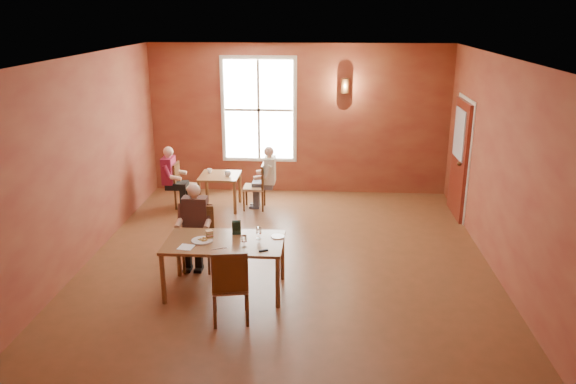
# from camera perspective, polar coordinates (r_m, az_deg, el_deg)

# --- Properties ---
(ground) EXTENTS (6.00, 7.00, 0.01)m
(ground) POSITION_cam_1_polar(r_m,az_deg,el_deg) (8.47, -0.09, -7.19)
(ground) COLOR brown
(ground) RESTS_ON ground
(wall_back) EXTENTS (6.00, 0.04, 3.00)m
(wall_back) POSITION_cam_1_polar(r_m,az_deg,el_deg) (11.35, 1.10, 7.34)
(wall_back) COLOR brown
(wall_back) RESTS_ON ground
(wall_front) EXTENTS (6.00, 0.04, 3.00)m
(wall_front) POSITION_cam_1_polar(r_m,az_deg,el_deg) (4.68, -3.00, -8.84)
(wall_front) COLOR brown
(wall_front) RESTS_ON ground
(wall_left) EXTENTS (0.04, 7.00, 3.00)m
(wall_left) POSITION_cam_1_polar(r_m,az_deg,el_deg) (8.67, -20.31, 2.82)
(wall_left) COLOR brown
(wall_left) RESTS_ON ground
(wall_right) EXTENTS (0.04, 7.00, 3.00)m
(wall_right) POSITION_cam_1_polar(r_m,az_deg,el_deg) (8.31, 21.03, 2.10)
(wall_right) COLOR brown
(wall_right) RESTS_ON ground
(ceiling) EXTENTS (6.00, 7.00, 0.04)m
(ceiling) POSITION_cam_1_polar(r_m,az_deg,el_deg) (7.68, -0.10, 13.48)
(ceiling) COLOR white
(ceiling) RESTS_ON wall_back
(window) EXTENTS (1.36, 0.10, 1.96)m
(window) POSITION_cam_1_polar(r_m,az_deg,el_deg) (11.33, -2.99, 8.33)
(window) COLOR white
(window) RESTS_ON wall_back
(door) EXTENTS (0.12, 1.04, 2.10)m
(door) POSITION_cam_1_polar(r_m,az_deg,el_deg) (10.55, 16.95, 3.21)
(door) COLOR maroon
(door) RESTS_ON ground
(wall_sconce) EXTENTS (0.16, 0.16, 0.28)m
(wall_sconce) POSITION_cam_1_polar(r_m,az_deg,el_deg) (11.14, 5.81, 10.69)
(wall_sconce) COLOR brown
(wall_sconce) RESTS_ON wall_back
(main_table) EXTENTS (1.55, 0.87, 0.72)m
(main_table) POSITION_cam_1_polar(r_m,az_deg,el_deg) (7.57, -6.39, -7.50)
(main_table) COLOR brown
(main_table) RESTS_ON ground
(chair_diner_main) EXTENTS (0.40, 0.40, 0.91)m
(chair_diner_main) POSITION_cam_1_polar(r_m,az_deg,el_deg) (8.21, -9.09, -4.81)
(chair_diner_main) COLOR #583219
(chair_diner_main) RESTS_ON ground
(diner_main) EXTENTS (0.47, 0.47, 1.18)m
(diner_main) POSITION_cam_1_polar(r_m,az_deg,el_deg) (8.13, -9.18, -4.01)
(diner_main) COLOR black
(diner_main) RESTS_ON ground
(chair_empty) EXTENTS (0.50, 0.50, 0.96)m
(chair_empty) POSITION_cam_1_polar(r_m,az_deg,el_deg) (6.85, -5.90, -9.24)
(chair_empty) COLOR #4F301B
(chair_empty) RESTS_ON ground
(plate_food) EXTENTS (0.33, 0.33, 0.04)m
(plate_food) POSITION_cam_1_polar(r_m,az_deg,el_deg) (7.44, -8.72, -4.84)
(plate_food) COLOR white
(plate_food) RESTS_ON main_table
(sandwich) EXTENTS (0.11, 0.11, 0.10)m
(sandwich) POSITION_cam_1_polar(r_m,az_deg,el_deg) (7.49, -7.99, -4.39)
(sandwich) COLOR tan
(sandwich) RESTS_ON main_table
(goblet_a) EXTENTS (0.08, 0.08, 0.17)m
(goblet_a) POSITION_cam_1_polar(r_m,az_deg,el_deg) (7.42, -2.98, -4.16)
(goblet_a) COLOR white
(goblet_a) RESTS_ON main_table
(goblet_c) EXTENTS (0.08, 0.08, 0.17)m
(goblet_c) POSITION_cam_1_polar(r_m,az_deg,el_deg) (7.18, -4.48, -4.97)
(goblet_c) COLOR white
(goblet_c) RESTS_ON main_table
(menu_stand) EXTENTS (0.13, 0.08, 0.20)m
(menu_stand) POSITION_cam_1_polar(r_m,az_deg,el_deg) (7.58, -5.26, -3.64)
(menu_stand) COLOR black
(menu_stand) RESTS_ON main_table
(knife) EXTENTS (0.19, 0.10, 0.00)m
(knife) POSITION_cam_1_polar(r_m,az_deg,el_deg) (7.19, -7.02, -5.76)
(knife) COLOR silver
(knife) RESTS_ON main_table
(napkin) EXTENTS (0.21, 0.21, 0.01)m
(napkin) POSITION_cam_1_polar(r_m,az_deg,el_deg) (7.30, -10.32, -5.54)
(napkin) COLOR white
(napkin) RESTS_ON main_table
(side_plate) EXTENTS (0.21, 0.21, 0.01)m
(side_plate) POSITION_cam_1_polar(r_m,az_deg,el_deg) (7.50, -1.05, -4.54)
(side_plate) COLOR silver
(side_plate) RESTS_ON main_table
(sunglasses) EXTENTS (0.12, 0.09, 0.01)m
(sunglasses) POSITION_cam_1_polar(r_m,az_deg,el_deg) (7.08, -2.51, -5.97)
(sunglasses) COLOR black
(sunglasses) RESTS_ON main_table
(second_table) EXTENTS (0.73, 0.73, 0.65)m
(second_table) POSITION_cam_1_polar(r_m,az_deg,el_deg) (10.72, -6.89, 0.06)
(second_table) COLOR brown
(second_table) RESTS_ON ground
(chair_diner_white) EXTENTS (0.39, 0.39, 0.88)m
(chair_diner_white) POSITION_cam_1_polar(r_m,az_deg,el_deg) (10.58, -3.45, 0.58)
(chair_diner_white) COLOR #593716
(chair_diner_white) RESTS_ON ground
(diner_white) EXTENTS (0.46, 0.46, 1.15)m
(diner_white) POSITION_cam_1_polar(r_m,az_deg,el_deg) (10.54, -3.31, 1.28)
(diner_white) COLOR white
(diner_white) RESTS_ON ground
(chair_diner_maroon) EXTENTS (0.38, 0.38, 0.87)m
(chair_diner_maroon) POSITION_cam_1_polar(r_m,az_deg,el_deg) (10.82, -10.30, 0.68)
(chair_diner_maroon) COLOR #43230D
(chair_diner_maroon) RESTS_ON ground
(diner_maroon) EXTENTS (0.46, 0.46, 1.16)m
(diner_maroon) POSITION_cam_1_polar(r_m,az_deg,el_deg) (10.79, -10.50, 1.43)
(diner_maroon) COLOR maroon
(diner_maroon) RESTS_ON ground
(cup_a) EXTENTS (0.15, 0.15, 0.09)m
(cup_a) POSITION_cam_1_polar(r_m,az_deg,el_deg) (10.51, -6.13, 1.83)
(cup_a) COLOR white
(cup_a) RESTS_ON second_table
(cup_b) EXTENTS (0.10, 0.10, 0.09)m
(cup_b) POSITION_cam_1_polar(r_m,az_deg,el_deg) (10.76, -7.98, 2.14)
(cup_b) COLOR beige
(cup_b) RESTS_ON second_table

